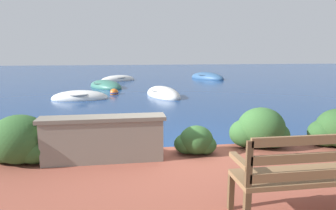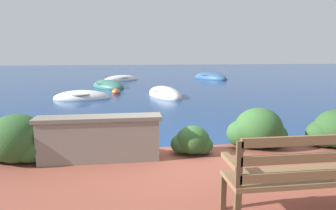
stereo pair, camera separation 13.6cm
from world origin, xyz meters
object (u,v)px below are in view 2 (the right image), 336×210
(rowboat_nearest, at_px, (82,98))
(mooring_buoy, at_px, (116,93))
(rowboat_distant, at_px, (210,78))
(rowboat_mid, at_px, (165,95))
(park_bench, at_px, (306,173))
(rowboat_outer, at_px, (121,80))
(rowboat_far, at_px, (108,86))

(rowboat_nearest, relative_size, mooring_buoy, 5.38)
(rowboat_distant, bearing_deg, rowboat_mid, 126.78)
(rowboat_mid, xyz_separation_m, rowboat_distant, (4.31, 8.09, 0.00))
(park_bench, distance_m, rowboat_nearest, 10.56)
(rowboat_nearest, xyz_separation_m, rowboat_distant, (7.79, 8.35, 0.01))
(park_bench, xyz_separation_m, rowboat_outer, (-2.19, 17.64, -0.65))
(rowboat_nearest, relative_size, rowboat_outer, 0.83)
(rowboat_far, xyz_separation_m, rowboat_outer, (0.62, 3.74, -0.01))
(rowboat_far, bearing_deg, mooring_buoy, -19.09)
(rowboat_far, bearing_deg, rowboat_outer, 140.71)
(rowboat_mid, bearing_deg, rowboat_far, 16.64)
(rowboat_far, bearing_deg, rowboat_mid, 5.35)
(rowboat_outer, bearing_deg, rowboat_distant, 150.49)
(mooring_buoy, bearing_deg, rowboat_outer, 89.09)
(rowboat_mid, xyz_separation_m, rowboat_outer, (-2.02, 7.49, -0.01))
(rowboat_mid, relative_size, rowboat_distant, 0.80)
(rowboat_nearest, bearing_deg, park_bench, -71.26)
(rowboat_mid, height_order, rowboat_distant, rowboat_distant)
(park_bench, bearing_deg, rowboat_far, 103.85)
(rowboat_mid, xyz_separation_m, mooring_buoy, (-2.13, 1.02, 0.00))
(rowboat_mid, bearing_deg, rowboat_outer, -3.46)
(park_bench, xyz_separation_m, rowboat_nearest, (-3.65, 9.89, -0.65))
(park_bench, height_order, rowboat_distant, park_bench)
(rowboat_nearest, xyz_separation_m, rowboat_far, (0.83, 4.01, 0.01))
(rowboat_nearest, height_order, rowboat_far, rowboat_far)
(rowboat_nearest, bearing_deg, rowboat_far, 76.75)
(park_bench, bearing_deg, rowboat_distant, 79.61)
(rowboat_far, xyz_separation_m, rowboat_distant, (6.95, 4.34, 0.01))
(rowboat_mid, relative_size, rowboat_outer, 1.00)
(rowboat_mid, distance_m, rowboat_distant, 9.16)
(rowboat_nearest, height_order, rowboat_mid, rowboat_mid)
(rowboat_mid, bearing_deg, rowboat_nearest, 75.80)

